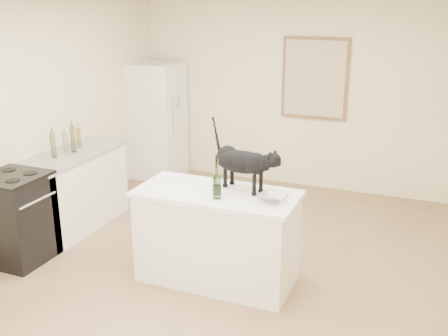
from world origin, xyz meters
TOP-DOWN VIEW (x-y plane):
  - floor at (0.00, 0.00)m, footprint 5.50×5.50m
  - wall_back at (0.00, 2.75)m, footprint 4.50×0.00m
  - wall_left at (-2.25, 0.00)m, footprint 0.00×5.50m
  - island_base at (0.10, -0.20)m, footprint 1.44×0.67m
  - island_top at (0.10, -0.20)m, footprint 1.50×0.70m
  - left_cabinets at (-1.95, 0.30)m, footprint 0.60×1.40m
  - left_countertop at (-1.95, 0.30)m, footprint 0.62×1.44m
  - stove at (-1.95, -0.60)m, footprint 0.60×0.60m
  - fridge at (-1.95, 2.35)m, footprint 0.68×0.68m
  - artwork_frame at (0.30, 2.72)m, footprint 0.90×0.03m
  - artwork_canvas at (0.30, 2.70)m, footprint 0.82×0.00m
  - black_cat at (0.29, -0.05)m, footprint 0.71×0.40m
  - wine_bottle at (0.17, -0.35)m, footprint 0.09×0.09m
  - glass_bowl at (0.65, -0.25)m, footprint 0.29×0.29m
  - fridge_paper at (-1.60, 2.42)m, footprint 0.04×0.13m
  - counter_bottle_cluster at (-1.97, 0.31)m, footprint 0.12×0.48m

SIDE VIEW (x-z plane):
  - floor at x=0.00m, z-range 0.00..0.00m
  - island_base at x=0.10m, z-range 0.00..0.86m
  - left_cabinets at x=-1.95m, z-range 0.00..0.86m
  - stove at x=-1.95m, z-range 0.00..0.90m
  - fridge at x=-1.95m, z-range 0.00..1.70m
  - island_top at x=0.10m, z-range 0.86..0.90m
  - left_countertop at x=-1.95m, z-range 0.86..0.90m
  - glass_bowl at x=0.65m, z-range 0.90..0.96m
  - counter_bottle_cluster at x=-1.97m, z-range 0.88..1.19m
  - wine_bottle at x=0.17m, z-range 0.90..1.24m
  - black_cat at x=0.29m, z-range 0.90..1.37m
  - fridge_paper at x=-1.60m, z-range 1.06..1.23m
  - wall_back at x=0.00m, z-range -0.95..3.55m
  - wall_left at x=-2.25m, z-range -1.45..4.05m
  - artwork_frame at x=0.30m, z-range 1.00..2.10m
  - artwork_canvas at x=0.30m, z-range 1.04..2.06m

